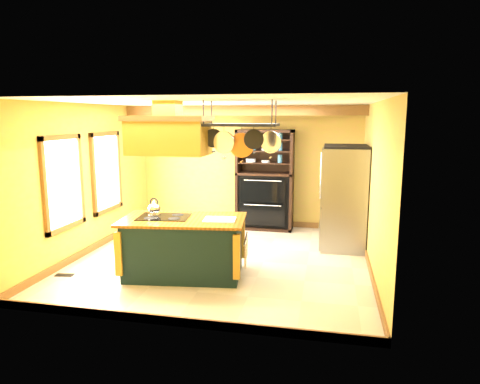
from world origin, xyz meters
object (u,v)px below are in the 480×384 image
(refrigerator, at_px, (343,200))
(kitchen_island, at_px, (184,246))
(hutch, at_px, (265,190))
(range_hood, at_px, (169,133))
(pot_rack, at_px, (241,132))

(refrigerator, bearing_deg, kitchen_island, -140.85)
(hutch, bearing_deg, kitchen_island, -104.54)
(range_hood, height_order, refrigerator, range_hood)
(range_hood, distance_m, hutch, 3.56)
(refrigerator, bearing_deg, pot_rack, -128.01)
(hutch, bearing_deg, refrigerator, -34.21)
(pot_rack, xyz_separation_m, refrigerator, (1.56, 2.00, -1.32))
(pot_rack, height_order, refrigerator, pot_rack)
(pot_rack, bearing_deg, refrigerator, 51.99)
(kitchen_island, relative_size, pot_rack, 1.72)
(refrigerator, bearing_deg, hutch, 145.79)
(kitchen_island, height_order, refrigerator, refrigerator)
(range_hood, height_order, pot_rack, same)
(pot_rack, relative_size, refrigerator, 0.61)
(kitchen_island, distance_m, refrigerator, 3.21)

